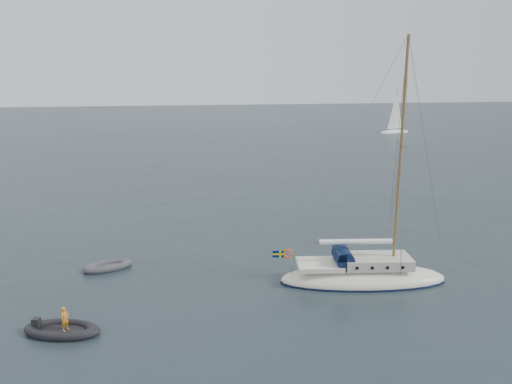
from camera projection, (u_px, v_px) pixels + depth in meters
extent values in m
plane|color=black|center=(284.00, 272.00, 28.29)|extent=(300.00, 300.00, 0.00)
ellipsoid|color=white|center=(363.00, 279.00, 27.01)|extent=(8.96, 2.79, 1.49)
cube|color=beige|center=(376.00, 260.00, 26.89)|extent=(3.59, 1.89, 0.55)
cube|color=white|center=(321.00, 267.00, 26.41)|extent=(2.39, 1.89, 0.25)
cylinder|color=#0D1A39|center=(344.00, 258.00, 26.52)|extent=(0.96, 1.64, 0.96)
cube|color=#0D1A39|center=(340.00, 254.00, 26.44)|extent=(0.45, 1.64, 0.40)
cylinder|color=olive|center=(399.00, 156.00, 25.71)|extent=(0.15, 0.15, 11.95)
cylinder|color=olive|center=(400.00, 144.00, 25.57)|extent=(0.05, 2.19, 0.05)
cylinder|color=olive|center=(356.00, 243.00, 26.44)|extent=(4.18, 0.10, 0.10)
cylinder|color=white|center=(356.00, 242.00, 26.43)|extent=(3.89, 0.28, 0.28)
cylinder|color=gray|center=(292.00, 261.00, 26.04)|extent=(0.04, 2.19, 0.04)
torus|color=#FF5A0C|center=(288.00, 257.00, 26.60)|extent=(0.54, 0.10, 0.54)
cylinder|color=olive|center=(285.00, 263.00, 26.01)|extent=(0.03, 0.03, 0.90)
cube|color=#001B5E|center=(280.00, 258.00, 25.89)|extent=(0.60, 0.02, 0.38)
cube|color=#FCCA00|center=(280.00, 258.00, 25.89)|extent=(0.62, 0.03, 0.09)
cube|color=#FCCA00|center=(282.00, 258.00, 25.90)|extent=(0.09, 0.03, 0.40)
cylinder|color=black|center=(347.00, 256.00, 27.59)|extent=(0.18, 0.06, 0.18)
cylinder|color=black|center=(360.00, 269.00, 25.76)|extent=(0.18, 0.06, 0.18)
cylinder|color=black|center=(361.00, 255.00, 27.72)|extent=(0.18, 0.06, 0.18)
cylinder|color=black|center=(375.00, 268.00, 25.89)|extent=(0.18, 0.06, 0.18)
cylinder|color=black|center=(374.00, 254.00, 27.86)|extent=(0.18, 0.06, 0.18)
cylinder|color=black|center=(389.00, 267.00, 26.02)|extent=(0.18, 0.06, 0.18)
cylinder|color=black|center=(388.00, 253.00, 27.99)|extent=(0.18, 0.06, 0.18)
cylinder|color=black|center=(403.00, 266.00, 26.16)|extent=(0.18, 0.06, 0.18)
cube|color=#4C4C51|center=(108.00, 267.00, 28.73)|extent=(1.73, 0.71, 0.10)
cube|color=black|center=(62.00, 331.00, 21.63)|extent=(2.12, 0.88, 0.11)
cube|color=black|center=(34.00, 327.00, 21.38)|extent=(0.31, 0.31, 0.53)
imported|color=orange|center=(65.00, 318.00, 21.53)|extent=(0.39, 0.47, 1.10)
ellipsoid|color=white|center=(394.00, 132.00, 93.57)|extent=(6.56, 2.19, 1.09)
cylinder|color=gray|center=(396.00, 109.00, 92.56)|extent=(0.11, 0.11, 7.66)
cone|color=white|center=(396.00, 109.00, 92.55)|extent=(3.50, 3.50, 7.11)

